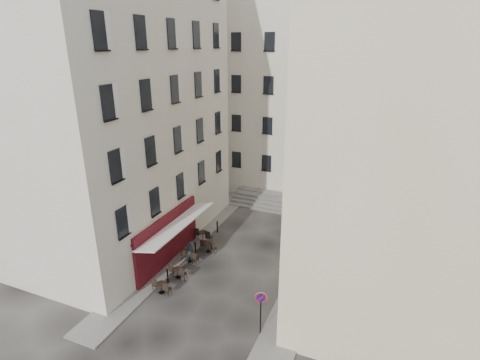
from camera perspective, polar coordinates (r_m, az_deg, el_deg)
The scene contains 18 objects.
ground at distance 23.70m, azimuth -2.67°, elevation -15.73°, with size 90.00×90.00×0.00m, color black.
sidewalk_left at distance 28.46m, azimuth -7.54°, elevation -9.11°, with size 2.00×22.00×0.12m, color slate.
sidewalk_right at distance 24.86m, azimuth 10.13°, elevation -13.99°, with size 2.00×18.00×0.12m, color slate.
building_left at distance 27.93m, azimuth -20.57°, elevation 11.54°, with size 12.20×16.20×20.60m.
building_right at distance 21.42m, azimuth 27.90°, elevation 5.48°, with size 12.20×14.20×18.60m.
building_back at distance 37.77m, azimuth 8.26°, elevation 12.98°, with size 18.20×10.20×18.60m.
cafe_storefront at distance 25.28m, azimuth -10.76°, elevation -8.59°, with size 1.74×7.30×3.50m.
stone_steps at distance 33.83m, azimuth 6.38°, elevation -3.49°, with size 9.00×3.15×0.80m.
bollard_near at distance 24.05m, azimuth -10.99°, elevation -14.01°, with size 0.12×0.12×0.98m.
bollard_mid at distance 26.55m, azimuth -6.83°, elevation -10.22°, with size 0.12×0.12×0.98m.
bollard_far at distance 29.26m, azimuth -3.49°, elevation -7.07°, with size 0.12×0.12×0.98m.
no_parking_sign at distance 19.36m, azimuth 3.18°, elevation -18.53°, with size 0.55×0.22×2.53m.
bistro_table_a at distance 23.28m, azimuth -11.85°, elevation -15.62°, with size 1.22×0.57×0.86m.
bistro_table_b at distance 24.40m, azimuth -9.44°, elevation -13.63°, with size 1.18×0.55×0.83m.
bistro_table_c at distance 25.82m, azimuth -7.63°, elevation -11.41°, with size 1.25×0.58×0.88m.
bistro_table_d at distance 26.82m, azimuth -4.82°, elevation -10.05°, with size 1.19×0.56×0.84m.
bistro_table_e at distance 28.10m, azimuth -5.63°, elevation -8.39°, with size 1.41×0.66×0.99m.
pedestrian at distance 25.48m, azimuth -7.71°, elevation -10.89°, with size 0.60×0.39×1.64m, color black.
Camera 1 is at (8.33, -17.32, 13.87)m, focal length 28.00 mm.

